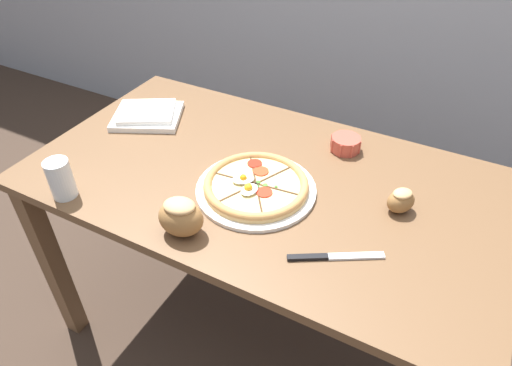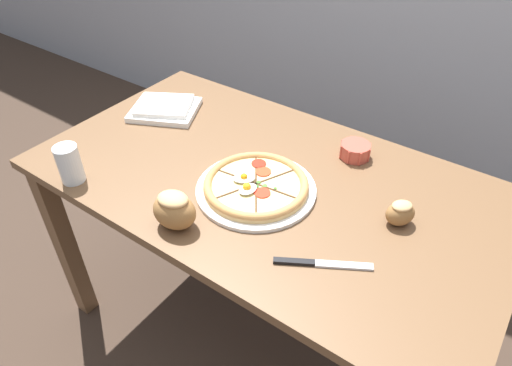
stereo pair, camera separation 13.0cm
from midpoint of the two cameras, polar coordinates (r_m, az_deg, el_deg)
ground_plane at (r=1.94m, az=2.92°, el=-17.55°), size 12.00×12.00×0.00m
dining_table at (r=1.44m, az=3.77°, el=-2.71°), size 1.42×0.79×0.77m
pizza at (r=1.30m, az=2.83°, el=-0.49°), size 0.35×0.35×0.05m
ramekin_bowl at (r=1.48m, az=14.77°, el=3.89°), size 0.10×0.10×0.05m
napkin_folded at (r=1.70m, az=-9.20°, el=9.15°), size 0.29×0.28×0.04m
bread_piece_near at (r=1.27m, az=20.43°, el=-3.63°), size 0.10×0.10×0.07m
bread_piece_mid at (r=1.18m, az=-7.10°, el=-3.47°), size 0.13×0.11×0.11m
knife_main at (r=1.13m, az=11.50°, el=-10.01°), size 0.22×0.14×0.01m
water_glass at (r=1.41m, az=-19.83°, el=1.92°), size 0.07×0.07×0.12m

